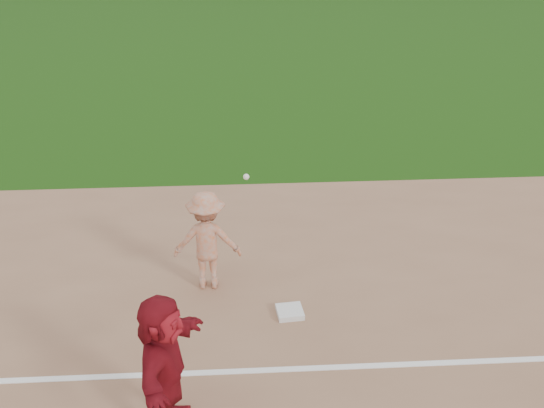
{
  "coord_description": "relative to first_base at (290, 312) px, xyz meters",
  "views": [
    {
      "loc": [
        -0.58,
        -7.77,
        5.95
      ],
      "look_at": [
        0.0,
        1.5,
        1.3
      ],
      "focal_mm": 45.0,
      "sensor_mm": 36.0,
      "label": 1
    }
  ],
  "objects": [
    {
      "name": "ground",
      "position": [
        -0.2,
        -0.42,
        -0.06
      ],
      "size": [
        160.0,
        160.0,
        0.0
      ],
      "primitive_type": "plane",
      "color": "#19420C",
      "rests_on": "ground"
    },
    {
      "name": "foul_line",
      "position": [
        -0.2,
        -1.22,
        -0.04
      ],
      "size": [
        60.0,
        0.1,
        0.01
      ],
      "primitive_type": "cube",
      "color": "white",
      "rests_on": "infield_dirt"
    },
    {
      "name": "first_base",
      "position": [
        0.0,
        0.0,
        0.0
      ],
      "size": [
        0.41,
        0.41,
        0.08
      ],
      "primitive_type": "cube",
      "rotation": [
        0.0,
        0.0,
        0.1
      ],
      "color": "silver",
      "rests_on": "infield_dirt"
    },
    {
      "name": "base_runner",
      "position": [
        -1.6,
        -2.12,
        0.86
      ],
      "size": [
        0.87,
        1.75,
        1.8
      ],
      "primitive_type": "imported",
      "rotation": [
        0.0,
        0.0,
        1.36
      ],
      "color": "maroon",
      "rests_on": "infield_dirt"
    },
    {
      "name": "first_base_play",
      "position": [
        -1.2,
        0.86,
        0.76
      ],
      "size": [
        1.17,
        1.04,
        2.2
      ],
      "color": "#A4A4A7",
      "rests_on": "infield_dirt"
    }
  ]
}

